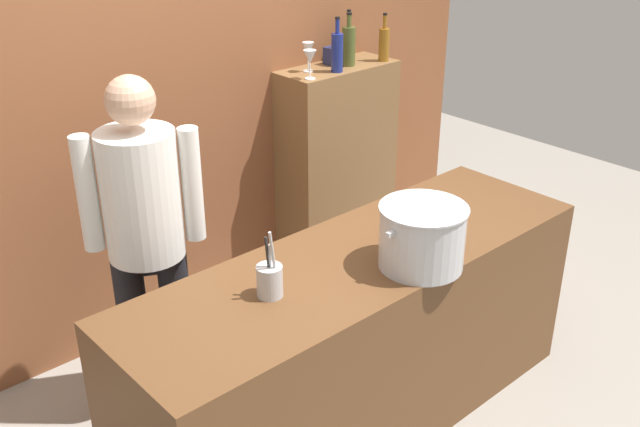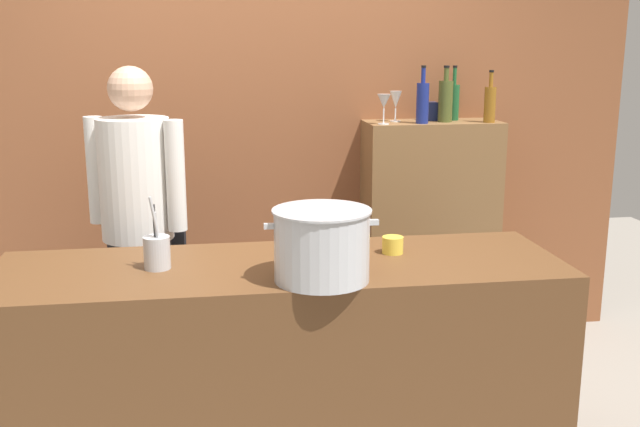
% 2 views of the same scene
% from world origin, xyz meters
% --- Properties ---
extents(brick_back_panel, '(4.40, 0.10, 3.00)m').
position_xyz_m(brick_back_panel, '(0.00, 1.40, 1.50)').
color(brick_back_panel, brown).
rests_on(brick_back_panel, ground_plane).
extents(prep_counter, '(2.28, 0.70, 0.90)m').
position_xyz_m(prep_counter, '(0.00, 0.00, 0.45)').
color(prep_counter, brown).
rests_on(prep_counter, ground_plane).
extents(bar_cabinet, '(0.76, 0.32, 1.33)m').
position_xyz_m(bar_cabinet, '(0.98, 1.19, 0.66)').
color(bar_cabinet, brown).
rests_on(bar_cabinet, ground_plane).
extents(chef, '(0.48, 0.41, 1.66)m').
position_xyz_m(chef, '(-0.62, 0.73, 0.96)').
color(chef, black).
rests_on(chef, ground_plane).
extents(stockpot_large, '(0.43, 0.37, 0.27)m').
position_xyz_m(stockpot_large, '(0.13, -0.23, 1.04)').
color(stockpot_large, '#B7BABF').
rests_on(stockpot_large, prep_counter).
extents(utensil_crock, '(0.10, 0.10, 0.30)m').
position_xyz_m(utensil_crock, '(-0.49, 0.01, 0.97)').
color(utensil_crock, '#B7BABF').
rests_on(utensil_crock, prep_counter).
extents(butter_jar, '(0.09, 0.09, 0.07)m').
position_xyz_m(butter_jar, '(0.48, 0.08, 0.94)').
color(butter_jar, yellow).
rests_on(butter_jar, prep_counter).
extents(wine_bottle_cobalt, '(0.07, 0.07, 0.31)m').
position_xyz_m(wine_bottle_cobalt, '(0.89, 1.10, 1.45)').
color(wine_bottle_cobalt, navy).
rests_on(wine_bottle_cobalt, bar_cabinet).
extents(wine_bottle_green, '(0.06, 0.06, 0.31)m').
position_xyz_m(wine_bottle_green, '(1.12, 1.24, 1.44)').
color(wine_bottle_green, '#1E592D').
rests_on(wine_bottle_green, bar_cabinet).
extents(wine_bottle_olive, '(0.08, 0.08, 0.31)m').
position_xyz_m(wine_bottle_olive, '(1.04, 1.16, 1.45)').
color(wine_bottle_olive, '#475123').
rests_on(wine_bottle_olive, bar_cabinet).
extents(wine_bottle_amber, '(0.06, 0.06, 0.29)m').
position_xyz_m(wine_bottle_amber, '(1.28, 1.10, 1.43)').
color(wine_bottle_amber, '#8C5919').
rests_on(wine_bottle_amber, bar_cabinet).
extents(wine_glass_wide, '(0.07, 0.07, 0.17)m').
position_xyz_m(wine_glass_wide, '(0.77, 1.22, 1.44)').
color(wine_glass_wide, silver).
rests_on(wine_glass_wide, bar_cabinet).
extents(wine_glass_tall, '(0.07, 0.07, 0.16)m').
position_xyz_m(wine_glass_tall, '(0.67, 1.09, 1.45)').
color(wine_glass_tall, silver).
rests_on(wine_glass_tall, bar_cabinet).
extents(spice_tin_navy, '(0.07, 0.07, 0.10)m').
position_xyz_m(spice_tin_navy, '(0.98, 1.25, 1.38)').
color(spice_tin_navy, navy).
rests_on(spice_tin_navy, bar_cabinet).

